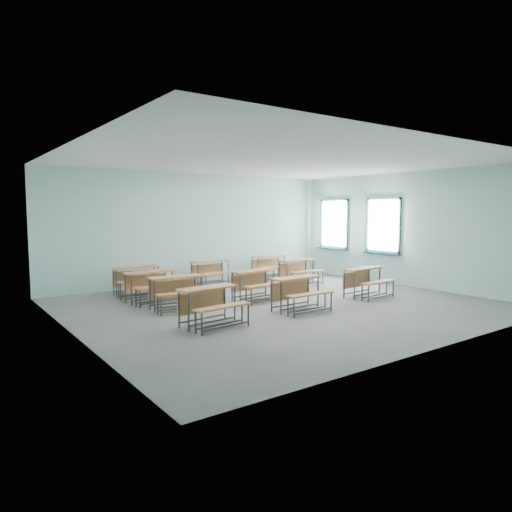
# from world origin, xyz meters

# --- Properties ---
(room) EXTENTS (9.04, 8.04, 3.24)m
(room) POSITION_xyz_m (0.08, 0.03, 1.60)
(room) COLOR slate
(room) RESTS_ON ground
(desk_unit_r0c0) EXTENTS (1.22, 0.89, 0.71)m
(desk_unit_r0c0) POSITION_xyz_m (-2.28, -0.76, 0.48)
(desk_unit_r0c0) COLOR #A4683B
(desk_unit_r0c0) RESTS_ON ground
(desk_unit_r0c1) EXTENTS (1.16, 0.79, 0.71)m
(desk_unit_r0c1) POSITION_xyz_m (-0.13, -0.73, 0.48)
(desk_unit_r0c1) COLOR #A4683B
(desk_unit_r0c1) RESTS_ON ground
(desk_unit_r0c2) EXTENTS (1.22, 0.88, 0.71)m
(desk_unit_r0c2) POSITION_xyz_m (2.26, -0.48, 0.48)
(desk_unit_r0c2) COLOR #A4683B
(desk_unit_r0c2) RESTS_ON ground
(desk_unit_r1c0) EXTENTS (1.20, 0.86, 0.71)m
(desk_unit_r1c0) POSITION_xyz_m (-2.15, 0.89, 0.48)
(desk_unit_r1c0) COLOR #A4683B
(desk_unit_r1c0) RESTS_ON ground
(desk_unit_r1c1) EXTENTS (1.20, 0.86, 0.71)m
(desk_unit_r1c1) POSITION_xyz_m (-0.19, 0.73, 0.48)
(desk_unit_r1c1) COLOR #A4683B
(desk_unit_r1c1) RESTS_ON ground
(desk_unit_r2c0) EXTENTS (1.21, 0.87, 0.71)m
(desk_unit_r2c0) POSITION_xyz_m (-2.27, 1.99, 0.48)
(desk_unit_r2c0) COLOR #A4683B
(desk_unit_r2c0) RESTS_ON ground
(desk_unit_r2c2) EXTENTS (1.18, 0.83, 0.71)m
(desk_unit_r2c2) POSITION_xyz_m (2.23, 1.96, 0.48)
(desk_unit_r2c2) COLOR #A4683B
(desk_unit_r2c2) RESTS_ON ground
(desk_unit_r3c0) EXTENTS (1.21, 0.87, 0.71)m
(desk_unit_r3c0) POSITION_xyz_m (-2.22, 3.02, 0.48)
(desk_unit_r3c0) COLOR #A4683B
(desk_unit_r3c0) RESTS_ON ground
(desk_unit_r3c1) EXTENTS (1.20, 0.85, 0.71)m
(desk_unit_r3c1) POSITION_xyz_m (0.04, 3.16, 0.48)
(desk_unit_r3c1) COLOR #A4683B
(desk_unit_r3c1) RESTS_ON ground
(desk_unit_r3c2) EXTENTS (1.15, 0.78, 0.71)m
(desk_unit_r3c2) POSITION_xyz_m (2.21, 3.30, 0.48)
(desk_unit_r3c2) COLOR #A4683B
(desk_unit_r3c2) RESTS_ON ground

